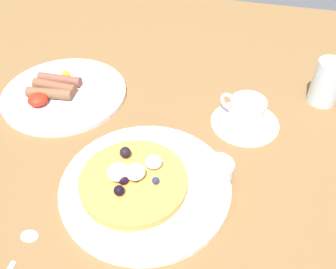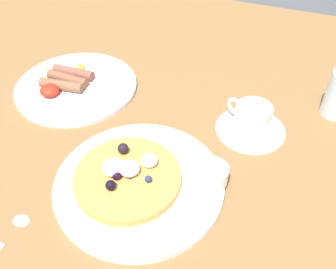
{
  "view_description": "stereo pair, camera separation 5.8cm",
  "coord_description": "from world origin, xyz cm",
  "px_view_note": "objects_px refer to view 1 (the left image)",
  "views": [
    {
      "loc": [
        16.73,
        -45.47,
        49.62
      ],
      "look_at": [
        5.19,
        0.71,
        4.0
      ],
      "focal_mm": 38.68,
      "sensor_mm": 36.0,
      "label": 1
    },
    {
      "loc": [
        22.25,
        -43.73,
        49.62
      ],
      "look_at": [
        5.19,
        0.71,
        4.0
      ],
      "focal_mm": 38.68,
      "sensor_mm": 36.0,
      "label": 2
    }
  ],
  "objects_px": {
    "syrup_ramekin": "(218,170)",
    "water_glass": "(327,82)",
    "coffee_cup": "(246,110)",
    "breakfast_plate": "(64,94)",
    "pancake_plate": "(145,186)",
    "coffee_saucer": "(245,122)",
    "teaspoon": "(19,253)"
  },
  "relations": [
    {
      "from": "syrup_ramekin",
      "to": "water_glass",
      "type": "xyz_separation_m",
      "value": [
        0.19,
        0.28,
        0.02
      ]
    },
    {
      "from": "water_glass",
      "to": "syrup_ramekin",
      "type": "bearing_deg",
      "value": -124.06
    },
    {
      "from": "syrup_ramekin",
      "to": "coffee_cup",
      "type": "bearing_deg",
      "value": 78.74
    },
    {
      "from": "breakfast_plate",
      "to": "water_glass",
      "type": "relative_size",
      "value": 2.81
    },
    {
      "from": "pancake_plate",
      "to": "coffee_saucer",
      "type": "bearing_deg",
      "value": 54.13
    },
    {
      "from": "syrup_ramekin",
      "to": "coffee_saucer",
      "type": "relative_size",
      "value": 0.38
    },
    {
      "from": "coffee_saucer",
      "to": "water_glass",
      "type": "relative_size",
      "value": 1.42
    },
    {
      "from": "breakfast_plate",
      "to": "coffee_saucer",
      "type": "height_order",
      "value": "breakfast_plate"
    },
    {
      "from": "breakfast_plate",
      "to": "coffee_cup",
      "type": "height_order",
      "value": "coffee_cup"
    },
    {
      "from": "teaspoon",
      "to": "syrup_ramekin",
      "type": "bearing_deg",
      "value": 38.29
    },
    {
      "from": "coffee_saucer",
      "to": "coffee_cup",
      "type": "xyz_separation_m",
      "value": [
        -0.0,
        0.0,
        0.03
      ]
    },
    {
      "from": "syrup_ramekin",
      "to": "breakfast_plate",
      "type": "xyz_separation_m",
      "value": [
        -0.37,
        0.16,
        -0.02
      ]
    },
    {
      "from": "coffee_saucer",
      "to": "teaspoon",
      "type": "distance_m",
      "value": 0.47
    },
    {
      "from": "pancake_plate",
      "to": "coffee_cup",
      "type": "bearing_deg",
      "value": 54.51
    },
    {
      "from": "syrup_ramekin",
      "to": "breakfast_plate",
      "type": "relative_size",
      "value": 0.19
    },
    {
      "from": "breakfast_plate",
      "to": "pancake_plate",
      "type": "bearing_deg",
      "value": -39.43
    },
    {
      "from": "coffee_saucer",
      "to": "teaspoon",
      "type": "xyz_separation_m",
      "value": [
        -0.3,
        -0.37,
        -0.0
      ]
    },
    {
      "from": "pancake_plate",
      "to": "teaspoon",
      "type": "bearing_deg",
      "value": -132.12
    },
    {
      "from": "breakfast_plate",
      "to": "teaspoon",
      "type": "distance_m",
      "value": 0.38
    },
    {
      "from": "teaspoon",
      "to": "water_glass",
      "type": "height_order",
      "value": "water_glass"
    },
    {
      "from": "coffee_cup",
      "to": "teaspoon",
      "type": "height_order",
      "value": "coffee_cup"
    },
    {
      "from": "syrup_ramekin",
      "to": "coffee_cup",
      "type": "height_order",
      "value": "coffee_cup"
    },
    {
      "from": "pancake_plate",
      "to": "breakfast_plate",
      "type": "relative_size",
      "value": 1.06
    },
    {
      "from": "syrup_ramekin",
      "to": "coffee_saucer",
      "type": "bearing_deg",
      "value": 78.15
    },
    {
      "from": "teaspoon",
      "to": "coffee_cup",
      "type": "bearing_deg",
      "value": 51.45
    },
    {
      "from": "breakfast_plate",
      "to": "water_glass",
      "type": "bearing_deg",
      "value": 12.12
    },
    {
      "from": "pancake_plate",
      "to": "coffee_saucer",
      "type": "xyz_separation_m",
      "value": [
        0.15,
        0.21,
        -0.0
      ]
    },
    {
      "from": "syrup_ramekin",
      "to": "coffee_cup",
      "type": "xyz_separation_m",
      "value": [
        0.03,
        0.16,
        0.01
      ]
    },
    {
      "from": "breakfast_plate",
      "to": "coffee_saucer",
      "type": "distance_m",
      "value": 0.4
    },
    {
      "from": "coffee_cup",
      "to": "pancake_plate",
      "type": "bearing_deg",
      "value": -125.49
    },
    {
      "from": "pancake_plate",
      "to": "water_glass",
      "type": "bearing_deg",
      "value": 46.79
    },
    {
      "from": "coffee_saucer",
      "to": "teaspoon",
      "type": "relative_size",
      "value": 0.99
    }
  ]
}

